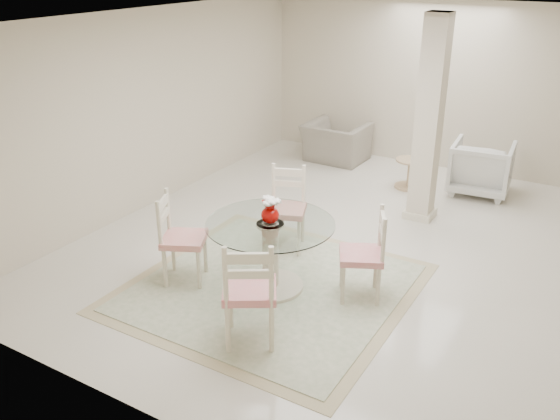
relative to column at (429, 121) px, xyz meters
The scene contains 13 objects.
ground 1.94m from the column, 111.04° to the right, with size 7.00×7.00×0.00m, color silver.
room_shell 1.48m from the column, 111.04° to the right, with size 6.02×7.02×2.71m.
column is the anchor object (origin of this frame).
area_rug 3.09m from the column, 106.15° to the right, with size 2.86×2.86×0.02m.
dining_table 2.94m from the column, 106.15° to the right, with size 1.35×1.35×0.78m.
red_vase 2.81m from the column, 106.07° to the right, with size 0.22×0.21×0.29m.
dining_chair_east 2.45m from the column, 85.50° to the right, with size 0.58×0.58×1.09m.
dining_chair_north 2.18m from the column, 123.39° to the right, with size 0.58×0.58×1.13m.
dining_chair_west 3.57m from the column, 119.72° to the right, with size 0.60×0.60×1.12m.
dining_chair_south 3.72m from the column, 96.36° to the right, with size 0.66×0.66×1.20m.
recliner_taupe 2.78m from the column, 142.29° to the left, with size 1.02×0.89×0.66m, color gray.
armchair_white 1.69m from the column, 70.17° to the left, with size 0.85×0.87×0.80m, color silver.
side_table 1.59m from the column, 117.44° to the left, with size 0.44×0.44×0.46m.
Camera 1 is at (2.65, -6.10, 3.34)m, focal length 38.00 mm.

